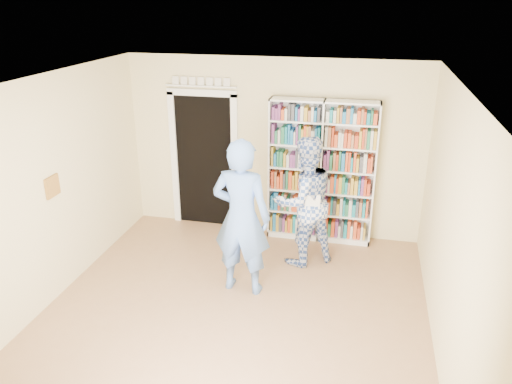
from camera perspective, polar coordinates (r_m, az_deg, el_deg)
floor at (r=5.99m, az=-2.88°, el=-14.39°), size 5.00×5.00×0.00m
ceiling at (r=4.91m, az=-3.48°, el=11.96°), size 5.00×5.00×0.00m
wall_back at (r=7.60m, az=1.99°, el=5.04°), size 4.50×0.00×4.50m
wall_left at (r=6.27m, az=-23.34°, el=-0.46°), size 0.00×5.00×5.00m
wall_right at (r=5.21m, az=21.48°, el=-4.63°), size 0.00×5.00×5.00m
bookshelf at (r=7.43m, az=7.48°, el=2.34°), size 1.56×0.29×2.15m
doorway at (r=7.90m, az=-5.93°, el=4.30°), size 1.10×0.08×2.43m
wall_art at (r=6.40m, az=-22.25°, el=0.59°), size 0.03×0.25×0.25m
man_blue at (r=6.07m, az=-1.67°, el=-2.95°), size 0.76×0.53×1.99m
man_plaid at (r=6.79m, az=5.52°, el=-1.09°), size 1.12×1.08×1.82m
paper_sheet at (r=6.55m, az=6.46°, el=-1.52°), size 0.20×0.05×0.28m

